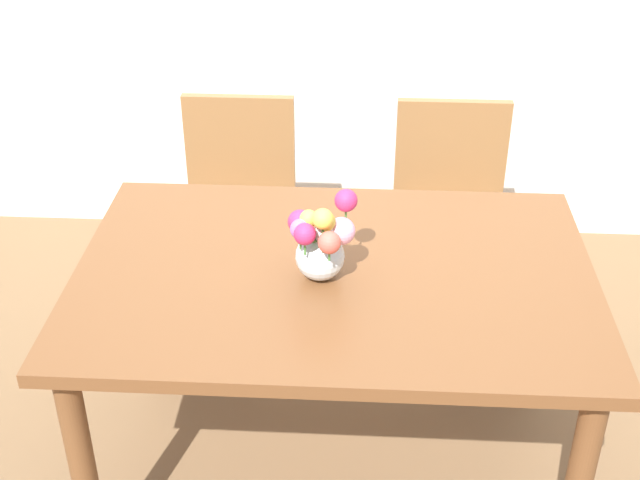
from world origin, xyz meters
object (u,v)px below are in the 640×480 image
dining_table (334,298)px  chair_left (238,200)px  flower_vase (321,241)px  chair_right (450,206)px

dining_table → chair_left: 0.94m
chair_left → flower_vase: size_ratio=3.51×
dining_table → chair_right: size_ratio=1.63×
chair_right → dining_table: bearing=64.4°
chair_left → chair_right: same height
chair_left → flower_vase: flower_vase is taller
chair_left → flower_vase: 1.02m
dining_table → chair_left: (-0.40, 0.84, -0.15)m
chair_left → flower_vase: bearing=112.6°
chair_right → flower_vase: 1.05m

